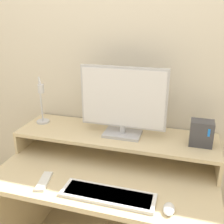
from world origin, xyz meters
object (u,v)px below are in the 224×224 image
at_px(mouse, 169,209).
at_px(remote_control, 44,181).
at_px(keyboard, 108,195).
at_px(monitor, 123,102).
at_px(desk_lamp, 42,104).
at_px(router_dock, 201,133).

height_order(mouse, remote_control, mouse).
height_order(keyboard, remote_control, keyboard).
bearing_deg(remote_control, monitor, 49.94).
bearing_deg(mouse, desk_lamp, 154.52).
bearing_deg(mouse, remote_control, 177.11).
distance_m(desk_lamp, router_dock, 1.01).
bearing_deg(desk_lamp, keyboard, -34.63).
bearing_deg(mouse, keyboard, 176.15).
relative_size(desk_lamp, mouse, 3.55).
bearing_deg(desk_lamp, mouse, -25.48).
relative_size(desk_lamp, keyboard, 0.68).
distance_m(keyboard, mouse, 0.30).
bearing_deg(mouse, monitor, 127.61).
xyz_separation_m(monitor, keyboard, (0.03, -0.41, -0.36)).
bearing_deg(keyboard, remote_control, 177.90).
distance_m(mouse, remote_control, 0.67).
height_order(desk_lamp, remote_control, desk_lamp).
bearing_deg(monitor, remote_control, -130.06).
xyz_separation_m(desk_lamp, mouse, (0.88, -0.42, -0.29)).
relative_size(router_dock, keyboard, 0.31).
height_order(desk_lamp, keyboard, desk_lamp).
height_order(router_dock, mouse, router_dock).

